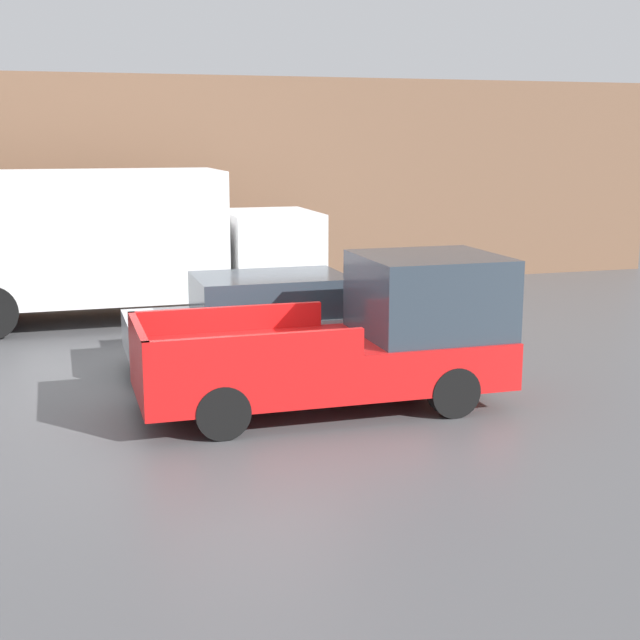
{
  "coord_description": "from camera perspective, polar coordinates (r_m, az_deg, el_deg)",
  "views": [
    {
      "loc": [
        -2.6,
        -11.8,
        3.86
      ],
      "look_at": [
        1.25,
        1.08,
        1.08
      ],
      "focal_mm": 50.0,
      "sensor_mm": 36.0,
      "label": 1
    }
  ],
  "objects": [
    {
      "name": "ground_plane",
      "position": [
        12.68,
        -4.06,
        -6.08
      ],
      "size": [
        60.0,
        60.0,
        0.0
      ],
      "primitive_type": "plane",
      "color": "#4C4C4F"
    },
    {
      "name": "building_wall",
      "position": [
        22.67,
        -10.17,
        8.49
      ],
      "size": [
        28.0,
        0.15,
        5.35
      ],
      "color": "brown",
      "rests_on": "ground"
    },
    {
      "name": "pickup_truck",
      "position": [
        12.9,
        2.49,
        -1.19
      ],
      "size": [
        5.28,
        2.11,
        2.17
      ],
      "color": "red",
      "rests_on": "ground"
    },
    {
      "name": "car",
      "position": [
        15.31,
        -3.55,
        0.06
      ],
      "size": [
        4.61,
        2.01,
        1.54
      ],
      "color": "#B7BABF",
      "rests_on": "ground"
    },
    {
      "name": "delivery_truck",
      "position": [
        19.28,
        -14.27,
        4.99
      ],
      "size": [
        8.8,
        2.61,
        3.17
      ],
      "color": "white",
      "rests_on": "ground"
    },
    {
      "name": "newspaper_box",
      "position": [
        22.45,
        -19.46,
        2.38
      ],
      "size": [
        0.45,
        0.4,
        0.99
      ],
      "color": "red",
      "rests_on": "ground"
    }
  ]
}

